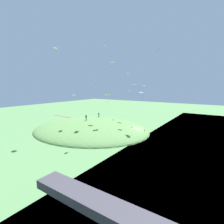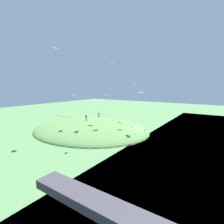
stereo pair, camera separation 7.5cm
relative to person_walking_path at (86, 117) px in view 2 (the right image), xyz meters
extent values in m
plane|color=#5B8B50|center=(-13.50, -3.28, -3.19)|extent=(160.00, 160.00, 0.00)
ellipsoid|color=#618F4B|center=(-1.64, 0.12, -3.19)|extent=(30.66, 26.52, 4.30)
cube|color=brown|center=(15.84, -8.58, -3.17)|extent=(17.36, 1.74, 0.04)
cube|color=black|center=(0.00, 0.00, -0.65)|extent=(0.25, 0.20, 0.80)
cylinder|color=#48473E|center=(0.00, 0.00, 0.07)|extent=(0.53, 0.53, 0.63)
sphere|color=beige|center=(0.00, 0.00, 0.51)|extent=(0.24, 0.24, 0.24)
cube|color=#243446|center=(1.86, -7.73, -1.14)|extent=(0.27, 0.26, 0.77)
cylinder|color=#3C9461|center=(1.86, -7.73, -0.45)|extent=(0.63, 0.63, 0.61)
sphere|color=beige|center=(1.86, -7.73, -0.03)|extent=(0.23, 0.23, 0.23)
cube|color=silver|center=(-13.05, -7.21, 8.11)|extent=(0.62, 0.81, 0.09)
cylinder|color=silver|center=(-13.07, -6.92, 7.12)|extent=(0.11, 0.27, 1.58)
cube|color=white|center=(-17.82, -2.09, 15.28)|extent=(0.79, 0.91, 0.07)
cylinder|color=white|center=(-17.68, -2.32, 14.14)|extent=(0.04, 0.24, 1.90)
cube|color=silver|center=(-1.78, 5.83, 6.01)|extent=(1.21, 1.20, 0.08)
cylinder|color=silver|center=(-1.72, 5.93, 5.22)|extent=(0.05, 0.08, 1.08)
cube|color=white|center=(-5.74, 3.19, 9.35)|extent=(1.25, 1.39, 0.09)
cylinder|color=white|center=(-5.75, 3.09, 8.19)|extent=(0.04, 0.10, 1.74)
cube|color=white|center=(-10.41, 5.79, 15.57)|extent=(0.50, 0.70, 0.13)
cylinder|color=white|center=(-10.16, 5.84, 14.81)|extent=(0.16, 0.10, 1.17)
cube|color=silver|center=(-8.75, -7.55, 6.77)|extent=(1.10, 0.81, 0.03)
cylinder|color=silver|center=(-9.01, -7.50, 6.02)|extent=(0.13, 0.08, 0.98)
cube|color=white|center=(-8.24, 1.83, 6.09)|extent=(1.21, 1.31, 0.27)
cylinder|color=white|center=(-7.98, 1.68, 4.82)|extent=(0.12, 0.29, 1.98)
cube|color=white|center=(-15.15, -0.87, 6.68)|extent=(1.34, 1.17, 0.10)
cylinder|color=white|center=(-15.37, -0.97, 5.64)|extent=(0.14, 0.25, 1.52)
cube|color=white|center=(-2.21, 10.46, 15.29)|extent=(1.12, 0.91, 0.18)
cylinder|color=white|center=(-2.11, 10.20, 14.44)|extent=(0.12, 0.13, 1.22)
cube|color=white|center=(-5.82, -3.61, 13.90)|extent=(1.37, 1.20, 0.08)
cylinder|color=white|center=(-5.87, -3.37, 12.99)|extent=(0.09, 0.19, 1.24)
cube|color=white|center=(-12.33, -3.06, 8.37)|extent=(0.99, 0.80, 0.06)
cylinder|color=white|center=(-12.53, -2.93, 7.45)|extent=(0.12, 0.13, 1.40)
cube|color=white|center=(-5.89, -12.07, 11.80)|extent=(1.07, 1.02, 0.19)
cylinder|color=white|center=(-6.05, -12.33, 10.81)|extent=(0.25, 0.24, 1.52)
cube|color=white|center=(-18.58, -10.81, 7.79)|extent=(0.74, 0.87, 0.19)
cylinder|color=white|center=(-18.33, -11.09, 6.95)|extent=(0.07, 0.16, 1.32)
cylinder|color=brown|center=(-15.18, -3.39, -2.53)|extent=(0.14, 0.14, 1.32)
camera|label=1|loc=(-30.40, 32.88, 8.07)|focal=27.39mm
camera|label=2|loc=(-30.46, 32.84, 8.07)|focal=27.39mm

